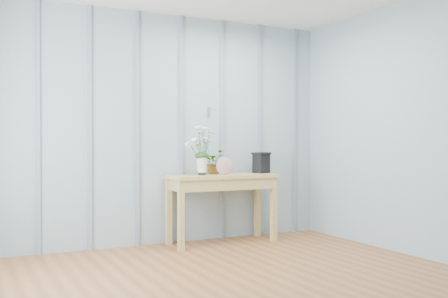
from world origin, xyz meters
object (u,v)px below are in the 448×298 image
felt_disc_vessel (225,166)px  carved_box (261,162)px  daisy_vase (202,144)px  sideboard (222,185)px

felt_disc_vessel → carved_box: size_ratio=0.81×
daisy_vase → felt_disc_vessel: size_ratio=2.79×
carved_box → sideboard: bearing=-175.3°
sideboard → felt_disc_vessel: 0.23m
felt_disc_vessel → carved_box: (0.54, 0.14, 0.03)m
sideboard → felt_disc_vessel: size_ratio=6.20×
daisy_vase → carved_box: (0.78, 0.08, -0.22)m
sideboard → daisy_vase: daisy_vase is taller
daisy_vase → felt_disc_vessel: 0.35m
felt_disc_vessel → sideboard: bearing=94.3°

